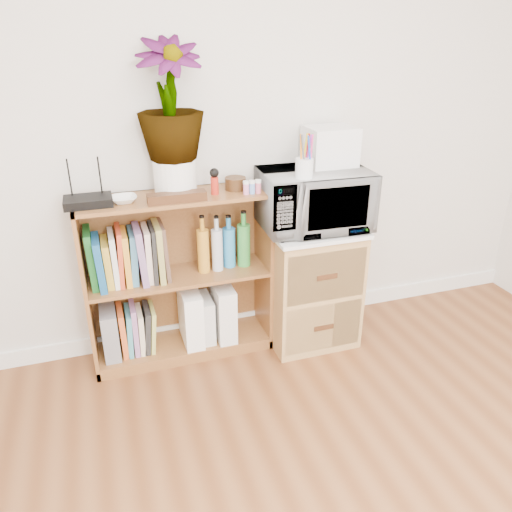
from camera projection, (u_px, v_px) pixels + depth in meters
name	position (u px, v px, depth m)	size (l,w,h in m)	color
skirting_board	(235.00, 321.00, 3.14)	(4.00, 0.02, 0.10)	white
bookshelf	(179.00, 278.00, 2.75)	(1.00, 0.30, 0.95)	brown
wicker_unit	(309.00, 285.00, 2.95)	(0.50, 0.45, 0.70)	#9E7542
microwave	(314.00, 199.00, 2.72)	(0.58, 0.39, 0.32)	white
pen_cup	(304.00, 168.00, 2.50)	(0.09, 0.09, 0.10)	white
small_appliance	(330.00, 146.00, 2.71)	(0.26, 0.22, 0.21)	white
router	(88.00, 201.00, 2.40)	(0.23, 0.15, 0.04)	black
white_bowl	(124.00, 199.00, 2.44)	(0.13, 0.13, 0.03)	white
plant_pot	(175.00, 177.00, 2.53)	(0.22, 0.22, 0.18)	white
potted_plant	(170.00, 100.00, 2.37)	(0.32, 0.32, 0.57)	#2A6A31
trinket_box	(177.00, 197.00, 2.45)	(0.29, 0.07, 0.05)	#39230F
kokeshi_doll	(215.00, 186.00, 2.55)	(0.04, 0.04, 0.09)	#B32316
wooden_bowl	(235.00, 183.00, 2.64)	(0.11, 0.11, 0.06)	#35210E
paint_jars	(252.00, 188.00, 2.57)	(0.12, 0.04, 0.06)	pink
file_box	(110.00, 331.00, 2.74)	(0.08, 0.23, 0.28)	gray
magazine_holder_left	(191.00, 315.00, 2.85)	(0.10, 0.26, 0.33)	white
magazine_holder_mid	(204.00, 318.00, 2.89)	(0.08, 0.21, 0.27)	silver
magazine_holder_right	(223.00, 310.00, 2.91)	(0.10, 0.26, 0.33)	white
cookbooks	(128.00, 257.00, 2.60)	(0.41, 0.20, 0.31)	#1A6324
liquor_bottles	(225.00, 243.00, 2.75)	(0.30, 0.07, 0.32)	orange
lower_books	(137.00, 329.00, 2.79)	(0.20, 0.19, 0.29)	#D75A26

